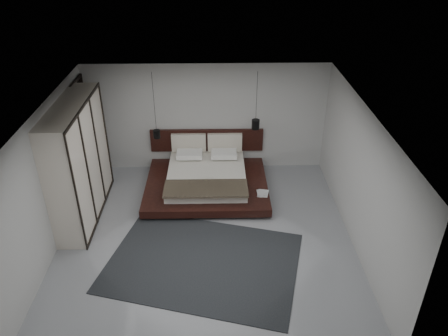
{
  "coord_description": "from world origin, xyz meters",
  "views": [
    {
      "loc": [
        0.22,
        -7.15,
        5.82
      ],
      "look_at": [
        0.39,
        1.2,
        0.98
      ],
      "focal_mm": 35.0,
      "sensor_mm": 36.0,
      "label": 1
    }
  ],
  "objects_px": {
    "pendant_left": "(157,134)",
    "rug": "(203,262)",
    "lattice_screen": "(85,132)",
    "pendant_right": "(256,124)",
    "bed": "(207,178)",
    "wardrobe": "(79,162)"
  },
  "relations": [
    {
      "from": "pendant_left",
      "to": "rug",
      "type": "xyz_separation_m",
      "value": [
        1.15,
        -3.12,
        -1.27
      ]
    },
    {
      "from": "lattice_screen",
      "to": "wardrobe",
      "type": "xyz_separation_m",
      "value": [
        0.25,
        -1.48,
        -0.0
      ]
    },
    {
      "from": "lattice_screen",
      "to": "pendant_right",
      "type": "distance_m",
      "value": 4.13
    },
    {
      "from": "lattice_screen",
      "to": "wardrobe",
      "type": "height_order",
      "value": "lattice_screen"
    },
    {
      "from": "bed",
      "to": "pendant_right",
      "type": "height_order",
      "value": "pendant_right"
    },
    {
      "from": "bed",
      "to": "rug",
      "type": "xyz_separation_m",
      "value": [
        -0.04,
        -2.65,
        -0.29
      ]
    },
    {
      "from": "pendant_left",
      "to": "wardrobe",
      "type": "xyz_separation_m",
      "value": [
        -1.49,
        -1.4,
        0.02
      ]
    },
    {
      "from": "lattice_screen",
      "to": "wardrobe",
      "type": "distance_m",
      "value": 1.5
    },
    {
      "from": "rug",
      "to": "bed",
      "type": "bearing_deg",
      "value": 89.22
    },
    {
      "from": "lattice_screen",
      "to": "rug",
      "type": "relative_size",
      "value": 0.73
    },
    {
      "from": "pendant_left",
      "to": "rug",
      "type": "bearing_deg",
      "value": -69.72
    },
    {
      "from": "pendant_left",
      "to": "rug",
      "type": "distance_m",
      "value": 3.56
    },
    {
      "from": "pendant_right",
      "to": "wardrobe",
      "type": "bearing_deg",
      "value": -160.15
    },
    {
      "from": "lattice_screen",
      "to": "bed",
      "type": "xyz_separation_m",
      "value": [
        2.93,
        -0.55,
        -1.0
      ]
    },
    {
      "from": "lattice_screen",
      "to": "rug",
      "type": "height_order",
      "value": "lattice_screen"
    },
    {
      "from": "bed",
      "to": "wardrobe",
      "type": "bearing_deg",
      "value": -160.87
    },
    {
      "from": "wardrobe",
      "to": "bed",
      "type": "bearing_deg",
      "value": 19.13
    },
    {
      "from": "rug",
      "to": "lattice_screen",
      "type": "bearing_deg",
      "value": 132.17
    },
    {
      "from": "pendant_left",
      "to": "lattice_screen",
      "type": "bearing_deg",
      "value": 177.38
    },
    {
      "from": "bed",
      "to": "wardrobe",
      "type": "xyz_separation_m",
      "value": [
        -2.68,
        -0.93,
        1.0
      ]
    },
    {
      "from": "lattice_screen",
      "to": "wardrobe",
      "type": "bearing_deg",
      "value": -80.34
    },
    {
      "from": "pendant_left",
      "to": "pendant_right",
      "type": "relative_size",
      "value": 1.15
    }
  ]
}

